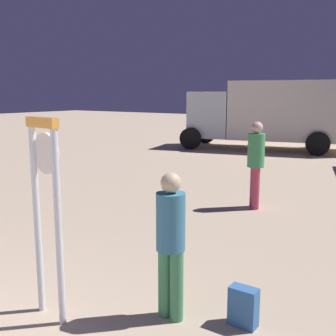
# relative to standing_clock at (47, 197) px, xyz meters

# --- Properties ---
(standing_clock) EXTENTS (0.49, 0.15, 2.10)m
(standing_clock) POSITION_rel_standing_clock_xyz_m (0.00, 0.00, 0.00)
(standing_clock) COLOR silver
(standing_clock) RESTS_ON ground_plane
(person_near_clock) EXTENTS (0.30, 0.30, 1.55)m
(person_near_clock) POSITION_rel_standing_clock_xyz_m (1.04, 0.69, -0.43)
(person_near_clock) COLOR #448E5D
(person_near_clock) RESTS_ON ground_plane
(backpack) EXTENTS (0.28, 0.20, 0.41)m
(backpack) POSITION_rel_standing_clock_xyz_m (1.73, 0.99, -1.10)
(backpack) COLOR #3768A5
(backpack) RESTS_ON ground_plane
(person_distant) EXTENTS (0.34, 0.34, 1.77)m
(person_distant) POSITION_rel_standing_clock_xyz_m (0.08, 5.16, -0.31)
(person_distant) COLOR #C6415B
(person_distant) RESTS_ON ground_plane
(box_truck_far) EXTENTS (7.35, 4.03, 2.83)m
(box_truck_far) POSITION_rel_standing_clock_xyz_m (-2.87, 14.13, 0.27)
(box_truck_far) COLOR silver
(box_truck_far) RESTS_ON ground_plane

